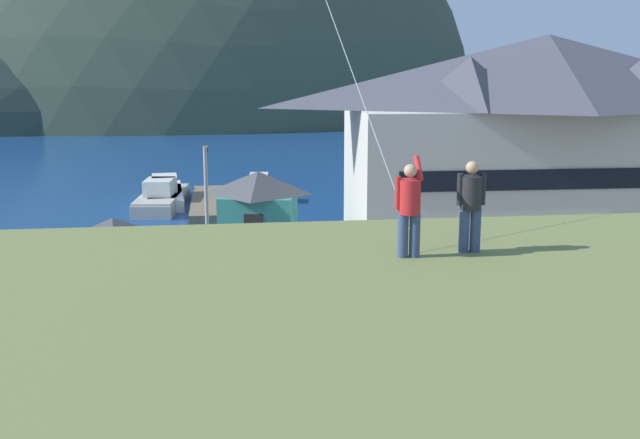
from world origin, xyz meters
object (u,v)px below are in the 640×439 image
moored_boat_outer_mooring (259,192)px  harbor_lodge (544,132)px  wharf_dock (215,204)px  parked_car_lone_by_shed (593,343)px  storage_shed_near_lot (116,274)px  parked_car_mid_row_center (472,291)px  moored_boat_inner_slip (165,194)px  storage_shed_waterside (258,204)px  parked_car_back_row_left (76,383)px  parked_car_front_row_silver (317,357)px  person_companion (471,204)px  parked_car_back_row_right (339,309)px  person_kite_flyer (409,207)px  moored_boat_wharfside (161,198)px  parking_light_pole (207,213)px  parked_car_front_row_end (595,294)px

moored_boat_outer_mooring → harbor_lodge: bearing=-40.1°
wharf_dock → parked_car_lone_by_shed: (13.24, -30.62, 0.71)m
storage_shed_near_lot → wharf_dock: 25.05m
parked_car_mid_row_center → moored_boat_inner_slip: bearing=118.6°
storage_shed_waterside → moored_boat_outer_mooring: (0.59, 11.67, -1.39)m
parked_car_lone_by_shed → wharf_dock: bearing=113.4°
parked_car_back_row_left → parked_car_lone_by_shed: bearing=4.3°
moored_boat_inner_slip → parked_car_front_row_silver: (7.21, -33.10, 0.34)m
person_companion → harbor_lodge: bearing=64.9°
parked_car_back_row_right → person_kite_flyer: (-0.99, -15.21, 7.11)m
moored_boat_wharfside → moored_boat_inner_slip: same height
harbor_lodge → parked_car_mid_row_center: harbor_lodge is taller
parked_car_back_row_left → parked_car_mid_row_center: size_ratio=1.01×
parked_car_lone_by_shed → parking_light_pole: (-13.32, 9.43, 2.98)m
moored_boat_outer_mooring → parked_car_lone_by_shed: size_ratio=1.42×
moored_boat_inner_slip → parked_car_back_row_right: 29.60m
storage_shed_waterside → parked_car_front_row_end: size_ratio=1.23×
moored_boat_outer_mooring → storage_shed_near_lot: bearing=-104.3°
moored_boat_wharfside → parked_car_front_row_end: moored_boat_wharfside is taller
parked_car_front_row_silver → person_kite_flyer: size_ratio=2.32×
parked_car_front_row_silver → parked_car_lone_by_shed: size_ratio=1.01×
storage_shed_near_lot → moored_boat_wharfside: 25.42m
storage_shed_waterside → parked_car_front_row_end: bearing=-50.2°
storage_shed_waterside → moored_boat_wharfside: size_ratio=0.61×
parked_car_lone_by_shed → person_companion: bearing=-127.7°
parked_car_front_row_silver → parked_car_front_row_end: 13.40m
moored_boat_wharfside → person_kite_flyer: bearing=-79.4°
moored_boat_inner_slip → storage_shed_near_lot: bearing=-90.0°
storage_shed_waterside → person_kite_flyer: size_ratio=2.85×
parked_car_front_row_silver → harbor_lodge: bearing=51.3°
parked_car_front_row_silver → parking_light_pole: size_ratio=0.63×
parked_car_front_row_end → person_companion: bearing=-124.2°
wharf_dock → parked_car_front_row_end: parked_car_front_row_end is taller
parked_car_back_row_right → parking_light_pole: 7.60m
harbor_lodge → parked_car_lone_by_shed: 20.91m
parked_car_back_row_right → parked_car_front_row_end: 10.85m
parked_car_back_row_left → moored_boat_wharfside: bearing=89.6°
harbor_lodge → person_companion: harbor_lodge is taller
parked_car_back_row_right → person_companion: (0.25, -14.98, 7.10)m
moored_boat_outer_mooring → parking_light_pole: parking_light_pole is taller
moored_boat_wharfside → parked_car_mid_row_center: bearing=-59.6°
parked_car_back_row_left → parked_car_back_row_right: size_ratio=1.00×
parked_car_back_row_left → parking_light_pole: size_ratio=0.63×
moored_boat_wharfside → parked_car_back_row_right: (8.79, -26.60, 0.34)m
person_kite_flyer → parking_light_pole: bearing=101.7°
moored_boat_wharfside → person_companion: size_ratio=5.01×
storage_shed_waterside → parked_car_front_row_silver: size_ratio=1.23×
parked_car_lone_by_shed → storage_shed_waterside: bearing=116.6°
moored_boat_wharfside → parking_light_pole: bearing=-80.5°
harbor_lodge → parked_car_front_row_end: bearing=-103.2°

